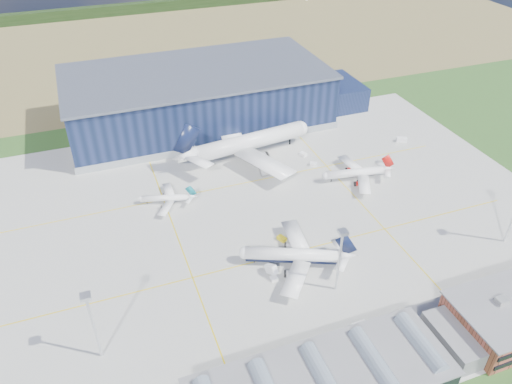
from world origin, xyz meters
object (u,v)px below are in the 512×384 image
object	(u,v)px
gse_cart_a	(303,154)
airliner_red	(355,169)
airliner_navy	(292,249)
gse_van_c	(359,326)
hangar	(203,99)
car_b	(459,302)
gse_tug_c	(253,145)
gse_van_b	(402,140)
light_mast_center	(340,251)
light_mast_west	(91,316)
gse_tug_a	(282,239)
airliner_regional	(165,195)
gse_cart_b	(314,164)
airstair	(271,271)
airliner_widebody	(250,134)

from	to	relation	value
gse_cart_a	airliner_red	bearing A→B (deg)	-86.65
airliner_navy	gse_van_c	size ratio (longest dim) A/B	8.74
hangar	airliner_red	distance (m)	84.78
hangar	car_b	size ratio (longest dim) A/B	36.24
hangar	gse_tug_c	size ratio (longest dim) A/B	44.28
gse_van_b	light_mast_center	bearing A→B (deg)	161.23
light_mast_west	hangar	bearing A→B (deg)	63.29
airliner_navy	gse_tug_a	distance (m)	13.39
light_mast_west	airliner_red	bearing A→B (deg)	26.19
light_mast_west	airliner_regional	bearing A→B (deg)	64.04
hangar	gse_van_c	xyz separation A→B (m)	(6.10, -140.80, -10.56)
airliner_navy	gse_cart_b	distance (m)	62.59
hangar	gse_cart_b	xyz separation A→B (m)	(32.30, -57.11, -10.98)
gse_tug_a	gse_van_c	world-z (taller)	gse_van_c
gse_van_b	airstair	xyz separation A→B (m)	(-88.28, -59.54, 0.37)
airliner_navy	airliner_red	bearing A→B (deg)	-116.64
light_mast_center	gse_cart_a	size ratio (longest dim) A/B	7.32
airliner_navy	hangar	bearing A→B (deg)	-67.21
gse_van_c	airstair	size ratio (longest dim) A/B	0.98
gse_cart_a	gse_cart_b	distance (m)	8.86
light_mast_west	airliner_red	distance (m)	118.30
gse_van_c	car_b	xyz separation A→B (m)	(32.42, -2.00, -0.40)
airliner_navy	gse_tug_c	size ratio (longest dim) A/B	11.75
gse_cart_b	car_b	bearing A→B (deg)	-146.79
hangar	car_b	distance (m)	148.31
airliner_navy	gse_van_b	xyz separation A→B (m)	(80.32, 57.27, -5.21)
airliner_navy	airstair	bearing A→B (deg)	39.27
airliner_widebody	gse_van_b	distance (m)	71.23
light_mast_west	car_b	xyz separation A→B (m)	(101.33, -18.00, -14.77)
gse_tug_a	gse_cart_a	distance (m)	58.29
airliner_red	gse_van_b	distance (m)	41.79
airliner_widebody	gse_tug_c	world-z (taller)	airliner_widebody
airstair	airliner_navy	bearing A→B (deg)	-1.52
gse_tug_a	airliner_red	bearing A→B (deg)	5.81
gse_cart_b	gse_cart_a	bearing A→B (deg)	34.06
gse_tug_c	gse_van_c	size ratio (longest dim) A/B	0.74
hangar	gse_cart_a	distance (m)	58.69
gse_tug_a	gse_cart_b	xyz separation A→B (m)	(31.69, 40.59, -0.03)
light_mast_center	car_b	distance (m)	39.04
gse_cart_a	airstair	bearing A→B (deg)	-144.09
gse_tug_c	gse_van_b	bearing A→B (deg)	-30.63
airliner_red	airliner_widebody	bearing A→B (deg)	-34.84
hangar	light_mast_west	distance (m)	139.77
light_mast_center	airliner_red	world-z (taller)	light_mast_center
gse_cart_b	gse_van_c	distance (m)	87.70
gse_cart_a	gse_van_b	size ratio (longest dim) A/B	0.68
hangar	airliner_red	xyz separation A→B (m)	(42.93, -72.80, -6.58)
hangar	airliner_navy	distance (m)	109.87
airliner_navy	car_b	size ratio (longest dim) A/B	9.62
airliner_regional	gse_tug_c	bearing A→B (deg)	-130.82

